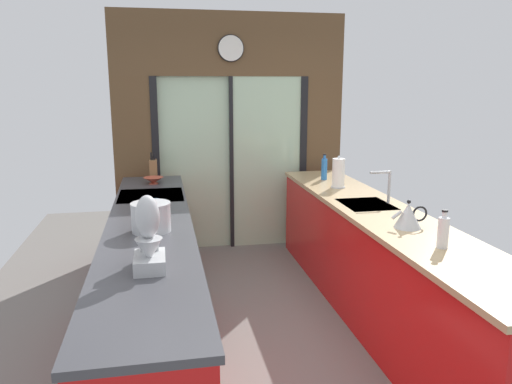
# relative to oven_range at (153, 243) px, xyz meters

# --- Properties ---
(ground_plane) EXTENTS (5.04, 7.60, 0.02)m
(ground_plane) POSITION_rel_oven_range_xyz_m (0.91, -0.65, -0.47)
(ground_plane) COLOR slate
(back_wall_unit) EXTENTS (2.64, 0.12, 2.70)m
(back_wall_unit) POSITION_rel_oven_range_xyz_m (0.91, 1.15, 1.07)
(back_wall_unit) COLOR brown
(back_wall_unit) RESTS_ON ground_plane
(left_counter_run) EXTENTS (0.62, 3.80, 0.92)m
(left_counter_run) POSITION_rel_oven_range_xyz_m (-0.00, -1.12, 0.01)
(left_counter_run) COLOR red
(left_counter_run) RESTS_ON ground_plane
(right_counter_run) EXTENTS (0.62, 3.80, 0.92)m
(right_counter_run) POSITION_rel_oven_range_xyz_m (1.82, -0.95, 0.01)
(right_counter_run) COLOR red
(right_counter_run) RESTS_ON ground_plane
(sink_faucet) EXTENTS (0.19, 0.02, 0.28)m
(sink_faucet) POSITION_rel_oven_range_xyz_m (1.97, -0.70, 0.65)
(sink_faucet) COLOR #B7BABC
(sink_faucet) RESTS_ON right_counter_run
(oven_range) EXTENTS (0.60, 0.60, 0.92)m
(oven_range) POSITION_rel_oven_range_xyz_m (0.00, 0.00, 0.00)
(oven_range) COLOR #B7BABC
(oven_range) RESTS_ON ground_plane
(mixing_bowl_near) EXTENTS (0.17, 0.17, 0.08)m
(mixing_bowl_near) POSITION_rel_oven_range_xyz_m (0.02, -0.56, 0.51)
(mixing_bowl_near) COLOR teal
(mixing_bowl_near) RESTS_ON left_counter_run
(mixing_bowl_far) EXTENTS (0.20, 0.20, 0.07)m
(mixing_bowl_far) POSITION_rel_oven_range_xyz_m (0.02, 0.53, 0.50)
(mixing_bowl_far) COLOR #BC4C38
(mixing_bowl_far) RESTS_ON left_counter_run
(knife_block) EXTENTS (0.08, 0.14, 0.29)m
(knife_block) POSITION_rel_oven_range_xyz_m (0.02, 0.77, 0.57)
(knife_block) COLOR brown
(knife_block) RESTS_ON left_counter_run
(stand_mixer) EXTENTS (0.17, 0.27, 0.42)m
(stand_mixer) POSITION_rel_oven_range_xyz_m (0.02, -1.88, 0.63)
(stand_mixer) COLOR #B7BABC
(stand_mixer) RESTS_ON left_counter_run
(stock_pot) EXTENTS (0.27, 0.27, 0.23)m
(stock_pot) POSITION_rel_oven_range_xyz_m (0.02, -1.16, 0.57)
(stock_pot) COLOR #B7BABC
(stock_pot) RESTS_ON left_counter_run
(kettle) EXTENTS (0.27, 0.19, 0.20)m
(kettle) POSITION_rel_oven_range_xyz_m (1.80, -1.42, 0.55)
(kettle) COLOR #B7BABC
(kettle) RESTS_ON right_counter_run
(soap_bottle_near) EXTENTS (0.07, 0.07, 0.24)m
(soap_bottle_near) POSITION_rel_oven_range_xyz_m (1.80, -1.87, 0.57)
(soap_bottle_near) COLOR silver
(soap_bottle_near) RESTS_ON right_counter_run
(soap_bottle_far) EXTENTS (0.06, 0.06, 0.27)m
(soap_bottle_far) POSITION_rel_oven_range_xyz_m (1.80, 0.42, 0.58)
(soap_bottle_far) COLOR #286BB7
(soap_bottle_far) RESTS_ON right_counter_run
(paper_towel_roll) EXTENTS (0.14, 0.14, 0.32)m
(paper_towel_roll) POSITION_rel_oven_range_xyz_m (1.80, -0.01, 0.61)
(paper_towel_roll) COLOR #B7BABC
(paper_towel_roll) RESTS_ON right_counter_run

